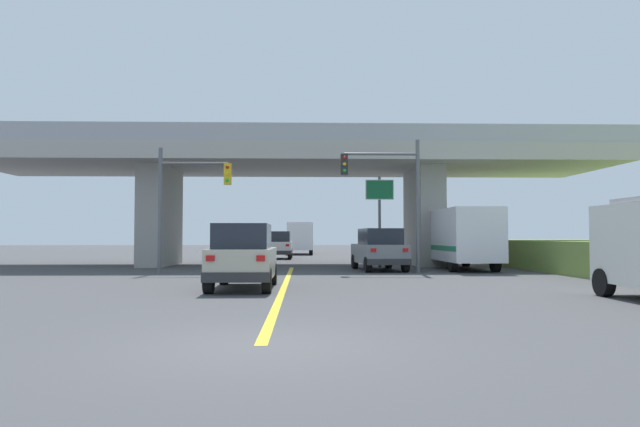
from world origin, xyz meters
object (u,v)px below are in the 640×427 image
object	(u,v)px
semi_truck_distant	(300,238)
traffic_signal_farside	(184,193)
sedan_oncoming	(279,245)
suv_crossing	(379,249)
box_truck	(462,238)
highway_sign	(380,201)
traffic_signal_nearside	(392,187)
suv_lead	(243,256)

from	to	relation	value
semi_truck_distant	traffic_signal_farside	bearing A→B (deg)	-100.31
sedan_oncoming	semi_truck_distant	bearing A→B (deg)	81.92
suv_crossing	box_truck	size ratio (longest dim) A/B	0.65
suv_crossing	highway_sign	xyz separation A→B (m)	(0.33, 2.21, 2.47)
suv_crossing	traffic_signal_nearside	xyz separation A→B (m)	(0.38, -1.83, 2.86)
suv_lead	suv_crossing	bearing A→B (deg)	60.24
suv_crossing	traffic_signal_farside	world-z (taller)	traffic_signal_farside
traffic_signal_farside	highway_sign	bearing A→B (deg)	23.52
suv_lead	suv_crossing	xyz separation A→B (m)	(5.52, 9.65, 0.00)
suv_crossing	semi_truck_distant	world-z (taller)	semi_truck_distant
traffic_signal_nearside	traffic_signal_farside	bearing A→B (deg)	-179.85
suv_lead	box_truck	xyz separation A→B (m)	(9.75, 10.39, 0.57)
suv_lead	suv_crossing	distance (m)	11.12
suv_lead	traffic_signal_farside	size ratio (longest dim) A/B	0.76
highway_sign	box_truck	bearing A→B (deg)	-20.68
box_truck	traffic_signal_farside	bearing A→B (deg)	-168.94
suv_lead	semi_truck_distant	distance (m)	35.35
traffic_signal_nearside	highway_sign	size ratio (longest dim) A/B	1.26
suv_crossing	traffic_signal_nearside	size ratio (longest dim) A/B	0.76
suv_lead	semi_truck_distant	size ratio (longest dim) A/B	0.66
suv_lead	traffic_signal_farside	bearing A→B (deg)	114.03
traffic_signal_farside	semi_truck_distant	bearing A→B (deg)	79.69
traffic_signal_farside	highway_sign	size ratio (longest dim) A/B	1.18
suv_crossing	semi_truck_distant	distance (m)	25.97
box_truck	highway_sign	bearing A→B (deg)	159.32
traffic_signal_nearside	highway_sign	xyz separation A→B (m)	(-0.05, 4.03, -0.39)
traffic_signal_nearside	traffic_signal_farside	xyz separation A→B (m)	(-9.38, -0.03, -0.30)
traffic_signal_nearside	highway_sign	bearing A→B (deg)	90.72
suv_crossing	sedan_oncoming	world-z (taller)	same
traffic_signal_nearside	semi_truck_distant	distance (m)	27.92
box_truck	sedan_oncoming	bearing A→B (deg)	124.54
suv_crossing	highway_sign	distance (m)	3.33
semi_truck_distant	highway_sign	bearing A→B (deg)	-79.55
box_truck	traffic_signal_farside	size ratio (longest dim) A/B	1.27
suv_crossing	sedan_oncoming	size ratio (longest dim) A/B	1.03
box_truck	traffic_signal_farside	xyz separation A→B (m)	(-13.23, -2.59, 1.99)
box_truck	traffic_signal_farside	world-z (taller)	traffic_signal_farside
suv_lead	semi_truck_distant	xyz separation A→B (m)	(1.52, 35.31, 0.53)
suv_crossing	highway_sign	size ratio (longest dim) A/B	0.97
suv_lead	sedan_oncoming	size ratio (longest dim) A/B	0.95
suv_lead	highway_sign	size ratio (longest dim) A/B	0.90
suv_crossing	traffic_signal_farside	size ratio (longest dim) A/B	0.82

